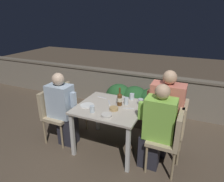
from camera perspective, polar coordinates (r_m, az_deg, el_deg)
The scene contains 24 objects.
ground_plane at distance 3.34m, azimuth -0.48°, elevation -15.67°, with size 16.00×16.00×0.00m, color brown.
parapet_wall at distance 4.43m, azimuth 7.82°, elevation -0.02°, with size 9.00×0.18×0.82m.
dining_table at distance 3.01m, azimuth -0.51°, elevation -5.99°, with size 0.96×0.88×0.72m.
planter_hedge at distance 3.83m, azimuth 6.43°, elevation -3.50°, with size 1.16×0.47×0.75m.
chair_left_near at distance 3.39m, azimuth -16.36°, elevation -5.31°, with size 0.41×0.40×0.88m.
person_blue_shirt at distance 3.25m, azimuth -13.82°, elevation -5.09°, with size 0.47×0.26×1.19m.
chair_left_far at distance 3.56m, azimuth -12.60°, elevation -3.58°, with size 0.41×0.40×0.88m.
chair_right_near at distance 2.73m, azimuth 16.44°, elevation -12.16°, with size 0.41×0.40×0.88m.
person_green_blouse at distance 2.71m, azimuth 12.54°, elevation -10.15°, with size 0.48×0.26×1.22m.
chair_right_far at distance 3.00m, azimuth 17.88°, elevation -9.09°, with size 0.41×0.40×0.88m.
person_coral_top at distance 2.96m, azimuth 14.50°, elevation -6.54°, with size 0.51×0.26×1.32m.
beer_bottle at distance 2.95m, azimuth 2.19°, elevation -2.24°, with size 0.07×0.07×0.28m.
plate_0 at distance 3.01m, azimuth -7.10°, elevation -4.07°, with size 0.21×0.21×0.01m.
bowl_0 at distance 2.85m, azimuth 0.52°, elevation -5.01°, with size 0.13×0.13×0.04m.
bowl_1 at distance 3.18m, azimuth 2.60°, elevation -2.05°, with size 0.13×0.13×0.05m.
bowl_2 at distance 2.68m, azimuth -1.55°, elevation -6.89°, with size 0.15×0.15×0.04m.
glass_cup_0 at distance 3.01m, azimuth 4.09°, elevation -2.85°, with size 0.06×0.06×0.11m.
glass_cup_1 at distance 3.02m, azimuth 8.19°, elevation -3.08°, with size 0.07×0.07×0.10m.
glass_cup_2 at distance 2.79m, azimuth -5.66°, elevation -5.13°, with size 0.07×0.07×0.10m.
glass_cup_3 at distance 3.20m, azimuth 5.70°, elevation -1.56°, with size 0.08×0.08×0.10m.
fork_0 at distance 2.90m, azimuth 4.86°, elevation -4.98°, with size 0.17×0.08×0.01m.
fork_1 at distance 3.27m, azimuth -2.86°, elevation -1.82°, with size 0.17×0.04×0.01m.
fork_2 at distance 3.07m, azimuth -0.77°, elevation -3.36°, with size 0.11×0.16×0.01m.
potted_plant at distance 4.15m, azimuth -13.12°, elevation -1.39°, with size 0.31×0.31×0.74m.
Camera 1 is at (1.11, -2.43, 2.01)m, focal length 32.00 mm.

